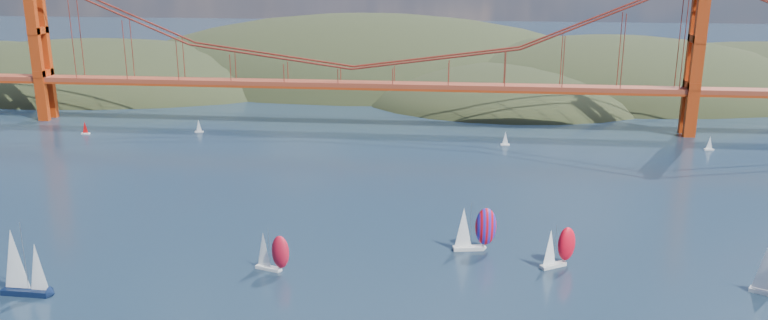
{
  "coord_description": "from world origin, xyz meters",
  "views": [
    {
      "loc": [
        40.73,
        -88.91,
        64.52
      ],
      "look_at": [
        21.3,
        90.0,
        13.13
      ],
      "focal_mm": 35.0,
      "sensor_mm": 36.0,
      "label": 1
    }
  ],
  "objects": [
    {
      "name": "racer_rwb",
      "position": [
        43.81,
        65.96,
        5.18
      ],
      "size": [
        9.76,
        5.03,
        10.96
      ],
      "rotation": [
        0.0,
        0.0,
        0.19
      ],
      "color": "silver",
      "rests_on": "ground"
    },
    {
      "name": "distant_boat_2",
      "position": [
        -93.51,
        157.72,
        2.41
      ],
      "size": [
        3.0,
        2.0,
        4.7
      ],
      "color": "silver",
      "rests_on": "ground"
    },
    {
      "name": "bridge",
      "position": [
        -1.75,
        180.0,
        32.23
      ],
      "size": [
        552.0,
        12.0,
        55.0
      ],
      "color": "maroon",
      "rests_on": "ground"
    },
    {
      "name": "distant_boat_4",
      "position": [
        121.51,
        158.9,
        2.41
      ],
      "size": [
        3.0,
        2.0,
        4.7
      ],
      "color": "silver",
      "rests_on": "ground"
    },
    {
      "name": "distant_boat_3",
      "position": [
        -54.0,
        164.63,
        2.41
      ],
      "size": [
        3.0,
        2.0,
        4.7
      ],
      "color": "silver",
      "rests_on": "ground"
    },
    {
      "name": "racer_1",
      "position": [
        61.15,
        58.89,
        4.46
      ],
      "size": [
        8.27,
        6.68,
        9.44
      ],
      "rotation": [
        0.0,
        0.0,
        0.56
      ],
      "color": "silver",
      "rests_on": "ground"
    },
    {
      "name": "distant_boat_8",
      "position": [
        55.04,
        157.97,
        2.41
      ],
      "size": [
        3.0,
        2.0,
        4.7
      ],
      "color": "silver",
      "rests_on": "ground"
    },
    {
      "name": "headlands",
      "position": [
        44.95,
        278.29,
        -12.46
      ],
      "size": [
        725.0,
        225.0,
        96.0
      ],
      "color": "black",
      "rests_on": "ground"
    },
    {
      "name": "racer_0",
      "position": [
        2.31,
        50.44,
        4.27
      ],
      "size": [
        8.07,
        5.03,
        9.03
      ],
      "rotation": [
        0.0,
        0.0,
        -0.32
      ],
      "color": "white",
      "rests_on": "ground"
    },
    {
      "name": "sloop_navy",
      "position": [
        -42.32,
        34.44,
        6.53
      ],
      "size": [
        9.55,
        5.46,
        14.8
      ],
      "rotation": [
        0.0,
        0.0,
        -0.03
      ],
      "color": "black",
      "rests_on": "ground"
    }
  ]
}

